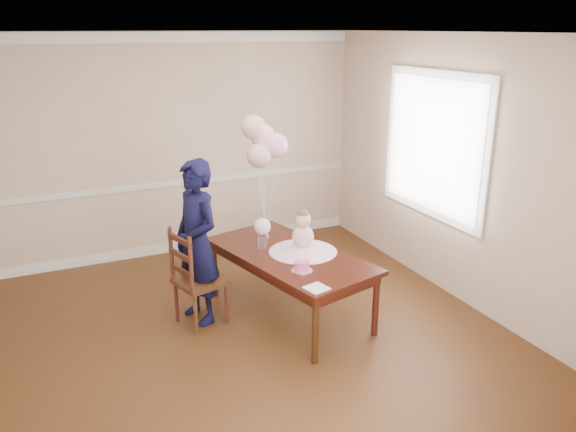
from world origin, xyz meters
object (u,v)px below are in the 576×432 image
Objects in this scene: birthday_cake at (302,266)px; woman at (197,243)px; dining_chair_seat at (200,281)px; dining_table_top at (290,255)px.

woman reaches higher than birthday_cake.
woman reaches higher than dining_chair_seat.
birthday_cake is at bearing -56.23° from dining_chair_seat.
dining_table_top is 0.89m from dining_chair_seat.
birthday_cake is at bearing 31.20° from woman.
dining_chair_seat is at bearing 140.03° from birthday_cake.
dining_chair_seat is at bearing 151.75° from dining_table_top.
birthday_cake is 0.08× the size of woman.
birthday_cake is (-0.08, -0.43, 0.07)m from dining_table_top.
dining_table_top is 0.90m from woman.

